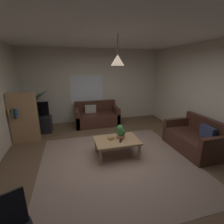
{
  "coord_description": "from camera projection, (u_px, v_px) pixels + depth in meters",
  "views": [
    {
      "loc": [
        -0.94,
        -3.2,
        2.09
      ],
      "look_at": [
        0.0,
        0.3,
        1.05
      ],
      "focal_mm": 25.96,
      "sensor_mm": 36.0,
      "label": 1
    }
  ],
  "objects": [
    {
      "name": "book_on_table_1",
      "position": [
        111.0,
        138.0,
        3.79
      ],
      "size": [
        0.15,
        0.14,
        0.03
      ],
      "primitive_type": "cube",
      "rotation": [
        0.0,
        0.0,
        0.27
      ],
      "color": "#99663F",
      "rests_on": "coffee_table"
    },
    {
      "name": "potted_palm_corner",
      "position": [
        36.0,
        111.0,
        5.54
      ],
      "size": [
        0.89,
        0.88,
        1.34
      ],
      "color": "#4C4C51",
      "rests_on": "ground"
    },
    {
      "name": "remote_on_table_0",
      "position": [
        121.0,
        140.0,
        3.72
      ],
      "size": [
        0.12,
        0.17,
        0.02
      ],
      "primitive_type": "cube",
      "rotation": [
        0.0,
        0.0,
        5.82
      ],
      "color": "black",
      "rests_on": "coffee_table"
    },
    {
      "name": "couch_right_side",
      "position": [
        195.0,
        140.0,
        4.12
      ],
      "size": [
        0.85,
        1.43,
        0.82
      ],
      "rotation": [
        0.0,
        0.0,
        -1.57
      ],
      "color": "#47281E",
      "rests_on": "ground"
    },
    {
      "name": "bookshelf_corner",
      "position": [
        24.0,
        118.0,
        4.46
      ],
      "size": [
        0.7,
        0.31,
        1.4
      ],
      "color": "#A87F56",
      "rests_on": "ground"
    },
    {
      "name": "couch_under_window",
      "position": [
        97.0,
        117.0,
        5.94
      ],
      "size": [
        1.54,
        0.85,
        0.82
      ],
      "color": "#47281E",
      "rests_on": "ground"
    },
    {
      "name": "book_on_table_0",
      "position": [
        111.0,
        139.0,
        3.79
      ],
      "size": [
        0.15,
        0.12,
        0.02
      ],
      "primitive_type": "cube",
      "rotation": [
        0.0,
        0.0,
        0.08
      ],
      "color": "gold",
      "rests_on": "coffee_table"
    },
    {
      "name": "tv",
      "position": [
        35.0,
        110.0,
        5.05
      ],
      "size": [
        0.82,
        0.16,
        0.51
      ],
      "color": "black",
      "rests_on": "tv_stand"
    },
    {
      "name": "rug",
      "position": [
        118.0,
        163.0,
        3.6
      ],
      "size": [
        3.32,
        3.19,
        0.01
      ],
      "primitive_type": "cube",
      "color": "gray",
      "rests_on": "ground"
    },
    {
      "name": "wall_right",
      "position": [
        214.0,
        96.0,
        4.06
      ],
      "size": [
        0.06,
        5.8,
        2.7
      ],
      "primitive_type": "cube",
      "color": "beige",
      "rests_on": "ground"
    },
    {
      "name": "ceiling",
      "position": [
        116.0,
        32.0,
        3.04
      ],
      "size": [
        5.11,
        5.8,
        0.02
      ],
      "primitive_type": "cube",
      "color": "white"
    },
    {
      "name": "coffee_table",
      "position": [
        117.0,
        142.0,
        3.81
      ],
      "size": [
        1.02,
        0.7,
        0.42
      ],
      "color": "#A87F56",
      "rests_on": "ground"
    },
    {
      "name": "potted_plant_on_table",
      "position": [
        121.0,
        131.0,
        3.83
      ],
      "size": [
        0.22,
        0.22,
        0.33
      ],
      "color": "#B77051",
      "rests_on": "coffee_table"
    },
    {
      "name": "tv_stand",
      "position": [
        37.0,
        125.0,
        5.21
      ],
      "size": [
        0.9,
        0.44,
        0.5
      ],
      "primitive_type": "cube",
      "color": "black",
      "rests_on": "ground"
    },
    {
      "name": "pendant_lamp",
      "position": [
        118.0,
        60.0,
        3.3
      ],
      "size": [
        0.28,
        0.28,
        0.61
      ],
      "color": "black"
    },
    {
      "name": "window_pane",
      "position": [
        87.0,
        90.0,
        6.07
      ],
      "size": [
        1.21,
        0.01,
        1.07
      ],
      "primitive_type": "cube",
      "color": "white"
    },
    {
      "name": "wall_back",
      "position": [
        94.0,
        86.0,
        6.13
      ],
      "size": [
        5.23,
        0.06,
        2.7
      ],
      "primitive_type": "cube",
      "color": "beige",
      "rests_on": "ground"
    },
    {
      "name": "floor",
      "position": [
        115.0,
        159.0,
        3.79
      ],
      "size": [
        5.11,
        5.8,
        0.02
      ],
      "primitive_type": "cube",
      "color": "brown",
      "rests_on": "ground"
    }
  ]
}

